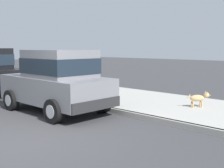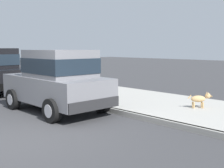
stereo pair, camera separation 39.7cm
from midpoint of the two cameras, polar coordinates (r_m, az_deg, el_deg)
name	(u,v)px [view 2 (the right image)]	position (r m, az deg, el deg)	size (l,w,h in m)	color
ground_plane	(18,138)	(6.60, -16.32, -10.25)	(80.00, 80.00, 0.00)	#38383A
curb	(122,113)	(8.46, 3.42, -5.64)	(0.16, 64.00, 0.14)	gray
sidewalk	(160,104)	(9.82, 10.65, -3.96)	(3.60, 64.00, 0.14)	#A8A59E
car_grey_hatchback	(57,80)	(8.89, -9.43, 0.82)	(1.97, 3.80, 1.88)	slate
dog_tan	(200,98)	(9.15, 18.17, -2.73)	(0.60, 0.54, 0.49)	tan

